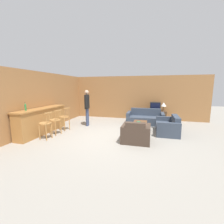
% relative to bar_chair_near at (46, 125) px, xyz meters
% --- Properties ---
extents(ground_plane, '(24.00, 24.00, 0.00)m').
position_rel_bar_chair_near_xyz_m(ground_plane, '(2.23, 0.87, -0.55)').
color(ground_plane, gray).
extents(wall_back, '(9.40, 0.08, 2.60)m').
position_rel_bar_chair_near_xyz_m(wall_back, '(2.23, 4.59, 0.75)').
color(wall_back, '#9E6B3D').
rests_on(wall_back, ground_plane).
extents(wall_left, '(0.08, 8.72, 2.60)m').
position_rel_bar_chair_near_xyz_m(wall_left, '(-0.98, 2.23, 0.75)').
color(wall_left, '#9E6B3D').
rests_on(wall_left, ground_plane).
extents(bar_counter, '(0.55, 2.63, 1.07)m').
position_rel_bar_chair_near_xyz_m(bar_counter, '(-0.65, 0.62, -0.01)').
color(bar_counter, '#A87038').
rests_on(bar_counter, ground_plane).
extents(bar_chair_near, '(0.44, 0.44, 1.03)m').
position_rel_bar_chair_near_xyz_m(bar_chair_near, '(0.00, 0.00, 0.00)').
color(bar_chair_near, '#B77F42').
rests_on(bar_chair_near, ground_plane).
extents(bar_chair_mid, '(0.50, 0.50, 1.03)m').
position_rel_bar_chair_near_xyz_m(bar_chair_mid, '(-0.00, 0.60, 0.00)').
color(bar_chair_mid, '#B77F42').
rests_on(bar_chair_mid, ground_plane).
extents(bar_chair_far, '(0.51, 0.51, 1.03)m').
position_rel_bar_chair_near_xyz_m(bar_chair_far, '(-0.00, 1.26, 0.00)').
color(bar_chair_far, '#B77F42').
rests_on(bar_chair_far, ground_plane).
extents(couch_far, '(1.90, 0.95, 0.79)m').
position_rel_bar_chair_near_xyz_m(couch_far, '(3.49, 3.40, -0.27)').
color(couch_far, '#384251').
rests_on(couch_far, ground_plane).
extents(armchair_near, '(0.98, 0.90, 0.77)m').
position_rel_bar_chair_near_xyz_m(armchair_near, '(3.28, 0.56, -0.27)').
color(armchair_near, '#423328').
rests_on(armchair_near, ground_plane).
extents(loveseat_right, '(0.88, 1.41, 0.76)m').
position_rel_bar_chair_near_xyz_m(loveseat_right, '(4.49, 1.92, -0.27)').
color(loveseat_right, '#384251').
rests_on(loveseat_right, ground_plane).
extents(coffee_table, '(0.59, 1.05, 0.40)m').
position_rel_bar_chair_near_xyz_m(coffee_table, '(3.32, 1.93, -0.21)').
color(coffee_table, brown).
rests_on(coffee_table, ground_plane).
extents(tv_unit, '(1.24, 0.53, 0.61)m').
position_rel_bar_chair_near_xyz_m(tv_unit, '(3.99, 4.21, -0.25)').
color(tv_unit, '#513823').
rests_on(tv_unit, ground_plane).
extents(tv, '(0.57, 0.42, 0.48)m').
position_rel_bar_chair_near_xyz_m(tv, '(3.99, 4.20, 0.30)').
color(tv, black).
rests_on(tv, tv_unit).
extents(bottle, '(0.07, 0.07, 0.31)m').
position_rel_bar_chair_near_xyz_m(bottle, '(-0.73, -0.11, 0.67)').
color(bottle, '#2D7F3D').
rests_on(bottle, bar_counter).
extents(book_on_table, '(0.19, 0.19, 0.03)m').
position_rel_bar_chair_near_xyz_m(book_on_table, '(3.26, 1.96, -0.14)').
color(book_on_table, '#33704C').
rests_on(book_on_table, coffee_table).
extents(table_lamp, '(0.30, 0.30, 0.48)m').
position_rel_bar_chair_near_xyz_m(table_lamp, '(4.44, 4.21, 0.42)').
color(table_lamp, brown).
rests_on(table_lamp, tv_unit).
extents(person_by_window, '(0.26, 0.54, 1.79)m').
position_rel_bar_chair_near_xyz_m(person_by_window, '(0.67, 2.26, 0.47)').
color(person_by_window, '#384260').
rests_on(person_by_window, ground_plane).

